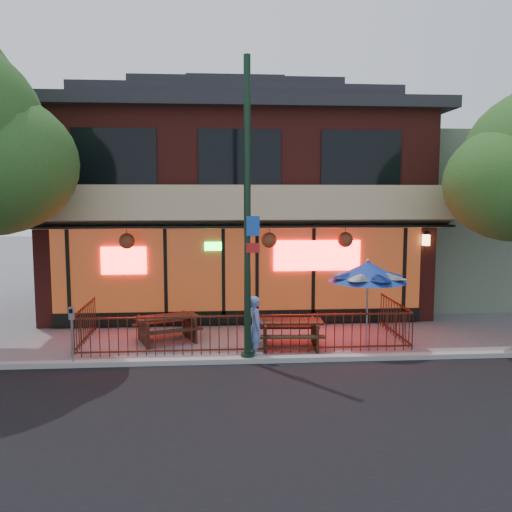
{
  "coord_description": "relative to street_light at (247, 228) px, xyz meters",
  "views": [
    {
      "loc": [
        -0.75,
        -12.78,
        3.9
      ],
      "look_at": [
        0.38,
        2.0,
        2.23
      ],
      "focal_mm": 38.0,
      "sensor_mm": 36.0,
      "label": 1
    }
  ],
  "objects": [
    {
      "name": "ground",
      "position": [
        -0.0,
        0.4,
        -3.15
      ],
      "size": [
        80.0,
        80.0,
        0.0
      ],
      "primitive_type": "plane",
      "color": "gray",
      "rests_on": "ground"
    },
    {
      "name": "asphalt_street",
      "position": [
        -0.0,
        -5.6,
        -3.15
      ],
      "size": [
        80.0,
        11.0,
        0.0
      ],
      "primitive_type": "cube",
      "color": "black",
      "rests_on": "ground"
    },
    {
      "name": "curb",
      "position": [
        -0.0,
        -0.1,
        -3.09
      ],
      "size": [
        80.0,
        0.25,
        0.12
      ],
      "primitive_type": "cube",
      "color": "#999993",
      "rests_on": "ground"
    },
    {
      "name": "restaurant_building",
      "position": [
        -0.0,
        7.51,
        0.98
      ],
      "size": [
        12.96,
        9.49,
        8.05
      ],
      "color": "maroon",
      "rests_on": "ground"
    },
    {
      "name": "neighbor_building",
      "position": [
        9.0,
        8.1,
        -0.15
      ],
      "size": [
        6.0,
        7.0,
        6.0
      ],
      "primitive_type": "cube",
      "color": "slate",
      "rests_on": "ground"
    },
    {
      "name": "patio_fence",
      "position": [
        -0.0,
        0.91,
        -2.52
      ],
      "size": [
        8.44,
        2.62,
        1.0
      ],
      "color": "#471C0F",
      "rests_on": "ground"
    },
    {
      "name": "street_light",
      "position": [
        0.0,
        0.0,
        0.0
      ],
      "size": [
        0.43,
        0.32,
        7.0
      ],
      "color": "black",
      "rests_on": "ground"
    },
    {
      "name": "picnic_table_left",
      "position": [
        -2.05,
        1.91,
        -2.69
      ],
      "size": [
        1.94,
        1.72,
        0.69
      ],
      "color": "#391F14",
      "rests_on": "ground"
    },
    {
      "name": "picnic_table_right",
      "position": [
        1.16,
        1.1,
        -2.68
      ],
      "size": [
        1.73,
        1.36,
        0.71
      ],
      "color": "#332011",
      "rests_on": "ground"
    },
    {
      "name": "patio_umbrella",
      "position": [
        3.16,
        1.1,
        -1.2
      ],
      "size": [
        2.0,
        1.99,
        2.28
      ],
      "color": "gray",
      "rests_on": "ground"
    },
    {
      "name": "pedestrian",
      "position": [
        0.2,
        0.21,
        -2.39
      ],
      "size": [
        0.41,
        0.59,
        1.52
      ],
      "primitive_type": "imported",
      "rotation": [
        0.0,
        0.0,
        1.66
      ],
      "color": "#607FC1",
      "rests_on": "ground"
    },
    {
      "name": "parking_meter_near",
      "position": [
        -4.0,
        -0.08,
        -2.22
      ],
      "size": [
        0.13,
        0.12,
        1.38
      ],
      "color": "gray",
      "rests_on": "ground"
    }
  ]
}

